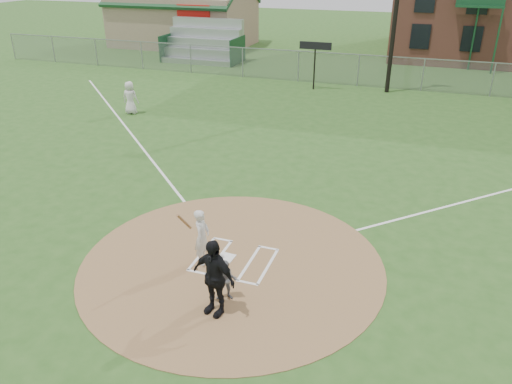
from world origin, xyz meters
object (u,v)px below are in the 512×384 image
(catcher, at_px, (226,281))
(ondeck_player, at_px, (130,98))
(home_plate, at_px, (226,257))
(batter_at_plate, at_px, (202,237))
(umpire, at_px, (214,277))

(catcher, relative_size, ondeck_player, 0.62)
(home_plate, bearing_deg, batter_at_plate, -143.54)
(home_plate, bearing_deg, umpire, -74.20)
(home_plate, bearing_deg, catcher, -67.14)
(umpire, height_order, batter_at_plate, umpire)
(ondeck_player, bearing_deg, umpire, 123.68)
(ondeck_player, bearing_deg, catcher, 125.03)
(home_plate, height_order, umpire, umpire)
(home_plate, xyz_separation_m, batter_at_plate, (-0.53, -0.39, 0.80))
(umpire, bearing_deg, batter_at_plate, 136.64)
(umpire, height_order, ondeck_player, umpire)
(catcher, relative_size, umpire, 0.55)
(catcher, bearing_deg, umpire, -120.64)
(umpire, bearing_deg, catcher, 96.09)
(umpire, bearing_deg, home_plate, 120.21)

